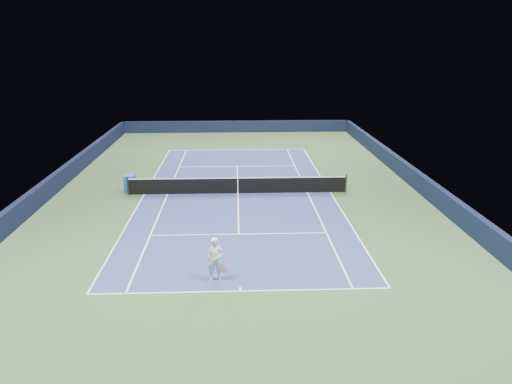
{
  "coord_description": "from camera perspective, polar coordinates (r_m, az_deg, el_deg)",
  "views": [
    {
      "loc": [
        -0.11,
        -28.06,
        8.8
      ],
      "look_at": [
        0.94,
        -3.0,
        1.0
      ],
      "focal_mm": 35.0,
      "sensor_mm": 36.0,
      "label": 1
    }
  ],
  "objects": [
    {
      "name": "sideline_singles_right",
      "position": [
        29.7,
        5.88,
        -0.03
      ],
      "size": [
        0.08,
        23.77,
        0.0
      ],
      "primitive_type": "cube",
      "color": "white",
      "rests_on": "ground"
    },
    {
      "name": "sideline_doubles_left",
      "position": [
        29.89,
        -12.66,
        -0.26
      ],
      "size": [
        0.08,
        23.77,
        0.0
      ],
      "primitive_type": "cube",
      "color": "white",
      "rests_on": "ground"
    },
    {
      "name": "center_mark_near",
      "position": [
        18.54,
        -1.82,
        -11.04
      ],
      "size": [
        0.08,
        0.3,
        0.0
      ],
      "primitive_type": "cube",
      "color": "white",
      "rests_on": "ground"
    },
    {
      "name": "baseline_far",
      "position": [
        40.9,
        -2.21,
        4.85
      ],
      "size": [
        10.97,
        0.08,
        0.0
      ],
      "primitive_type": "cube",
      "color": "white",
      "rests_on": "ground"
    },
    {
      "name": "court_surface",
      "position": [
        29.4,
        -2.08,
        -0.14
      ],
      "size": [
        10.97,
        23.77,
        0.01
      ],
      "primitive_type": "cube",
      "color": "navy",
      "rests_on": "ground"
    },
    {
      "name": "service_line_far",
      "position": [
        35.56,
        -2.16,
        2.95
      ],
      "size": [
        8.23,
        0.08,
        0.0
      ],
      "primitive_type": "cube",
      "color": "white",
      "rests_on": "ground"
    },
    {
      "name": "wall_left",
      "position": [
        31.14,
        -22.44,
        0.58
      ],
      "size": [
        0.35,
        40.0,
        1.1
      ],
      "primitive_type": "cube",
      "color": "black",
      "rests_on": "ground"
    },
    {
      "name": "sponsor_cube",
      "position": [
        30.48,
        -14.22,
        0.95
      ],
      "size": [
        0.64,
        0.58,
        1.02
      ],
      "color": "blue",
      "rests_on": "ground"
    },
    {
      "name": "sideline_singles_left",
      "position": [
        29.67,
        -10.06,
        -0.23
      ],
      "size": [
        0.08,
        23.77,
        0.0
      ],
      "primitive_type": "cube",
      "color": "white",
      "rests_on": "ground"
    },
    {
      "name": "center_mark_far",
      "position": [
        40.75,
        -2.21,
        4.8
      ],
      "size": [
        0.08,
        0.3,
        0.0
      ],
      "primitive_type": "cube",
      "color": "white",
      "rests_on": "ground"
    },
    {
      "name": "tennis_net",
      "position": [
        29.25,
        -2.1,
        0.79
      ],
      "size": [
        12.9,
        0.1,
        1.07
      ],
      "color": "black",
      "rests_on": "ground"
    },
    {
      "name": "wall_far",
      "position": [
        48.58,
        -2.26,
        7.48
      ],
      "size": [
        22.0,
        0.35,
        1.1
      ],
      "primitive_type": "cube",
      "color": "black",
      "rests_on": "ground"
    },
    {
      "name": "sideline_doubles_right",
      "position": [
        29.93,
        8.48,
        -0.0
      ],
      "size": [
        0.08,
        23.77,
        0.0
      ],
      "primitive_type": "cube",
      "color": "white",
      "rests_on": "ground"
    },
    {
      "name": "baseline_near",
      "position": [
        18.4,
        -1.81,
        -11.26
      ],
      "size": [
        10.97,
        0.08,
        0.0
      ],
      "primitive_type": "cube",
      "color": "white",
      "rests_on": "ground"
    },
    {
      "name": "tennis_player",
      "position": [
        18.86,
        -4.66,
        -7.7
      ],
      "size": [
        0.79,
        1.25,
        2.92
      ],
      "color": "silver",
      "rests_on": "ground"
    },
    {
      "name": "wall_right",
      "position": [
        31.22,
        18.19,
        1.07
      ],
      "size": [
        0.35,
        40.0,
        1.1
      ],
      "primitive_type": "cube",
      "color": "black",
      "rests_on": "ground"
    },
    {
      "name": "service_line_near",
      "position": [
        23.37,
        -1.97,
        -4.83
      ],
      "size": [
        8.23,
        0.08,
        0.0
      ],
      "primitive_type": "cube",
      "color": "white",
      "rests_on": "ground"
    },
    {
      "name": "ground",
      "position": [
        29.4,
        -2.08,
        -0.15
      ],
      "size": [
        40.0,
        40.0,
        0.0
      ],
      "primitive_type": "plane",
      "color": "#2E4B29",
      "rests_on": "ground"
    },
    {
      "name": "center_service_line",
      "position": [
        29.4,
        -2.08,
        -0.13
      ],
      "size": [
        0.08,
        12.8,
        0.0
      ],
      "primitive_type": "cube",
      "color": "white",
      "rests_on": "ground"
    }
  ]
}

